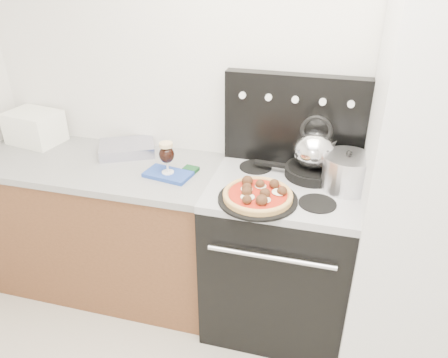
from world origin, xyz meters
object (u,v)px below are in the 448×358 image
(stock_pot, at_px, (346,173))
(base_cabinet, at_px, (105,228))
(skillet, at_px, (312,171))
(pizza, at_px, (258,194))
(fridge, at_px, (432,200))
(beer_glass, at_px, (167,158))
(oven_mitt, at_px, (168,174))
(tea_kettle, at_px, (315,146))
(stove_body, at_px, (279,258))
(toaster_oven, at_px, (35,127))
(pizza_pan, at_px, (258,199))

(stock_pot, bearing_deg, base_cabinet, -179.49)
(base_cabinet, height_order, skillet, skillet)
(pizza, bearing_deg, skillet, 54.50)
(base_cabinet, distance_m, fridge, 1.88)
(beer_glass, bearing_deg, fridge, 0.43)
(oven_mitt, distance_m, beer_glass, 0.10)
(tea_kettle, xyz_separation_m, stock_pot, (0.17, -0.09, -0.08))
(oven_mitt, xyz_separation_m, tea_kettle, (0.75, 0.17, 0.18))
(oven_mitt, xyz_separation_m, pizza, (0.52, -0.15, 0.05))
(beer_glass, relative_size, tea_kettle, 0.74)
(base_cabinet, xyz_separation_m, skillet, (1.23, 0.11, 0.52))
(pizza, xyz_separation_m, skillet, (0.23, 0.32, -0.01))
(fridge, relative_size, skillet, 6.64)
(oven_mitt, bearing_deg, base_cabinet, 172.86)
(fridge, bearing_deg, pizza, -168.40)
(beer_glass, bearing_deg, stove_body, 3.20)
(toaster_oven, relative_size, stock_pot, 1.32)
(beer_glass, height_order, stock_pot, beer_glass)
(base_cabinet, bearing_deg, pizza, -12.09)
(base_cabinet, distance_m, skillet, 1.34)
(toaster_oven, height_order, pizza, toaster_oven)
(base_cabinet, bearing_deg, toaster_oven, 161.87)
(beer_glass, xyz_separation_m, stock_pot, (0.92, 0.07, -0.00))
(pizza_pan, relative_size, tea_kettle, 1.61)
(stove_body, relative_size, pizza_pan, 2.28)
(stove_body, bearing_deg, fridge, -2.05)
(stove_body, height_order, pizza, pizza)
(stove_body, relative_size, fridge, 0.46)
(tea_kettle, bearing_deg, stock_pot, -33.87)
(skillet, height_order, tea_kettle, tea_kettle)
(oven_mitt, bearing_deg, pizza, -16.46)
(fridge, distance_m, pizza, 0.82)
(fridge, distance_m, tea_kettle, 0.61)
(oven_mitt, bearing_deg, fridge, 0.43)
(toaster_oven, bearing_deg, stock_pot, 5.11)
(oven_mitt, relative_size, stock_pot, 1.05)
(stove_body, relative_size, tea_kettle, 3.67)
(stove_body, bearing_deg, skillet, 46.07)
(fridge, relative_size, tea_kettle, 7.92)
(pizza, xyz_separation_m, stock_pot, (0.40, 0.23, 0.05))
(toaster_oven, distance_m, beer_glass, 1.00)
(toaster_oven, distance_m, skillet, 1.73)
(fridge, xyz_separation_m, pizza_pan, (-0.80, -0.16, -0.02))
(toaster_oven, xyz_separation_m, oven_mitt, (0.97, -0.22, -0.09))
(toaster_oven, distance_m, stock_pot, 1.90)
(toaster_oven, xyz_separation_m, tea_kettle, (1.72, -0.05, 0.09))
(toaster_oven, relative_size, tea_kettle, 1.31)
(oven_mitt, height_order, beer_glass, beer_glass)
(stove_body, height_order, pizza_pan, pizza_pan)
(oven_mitt, bearing_deg, stove_body, 3.20)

